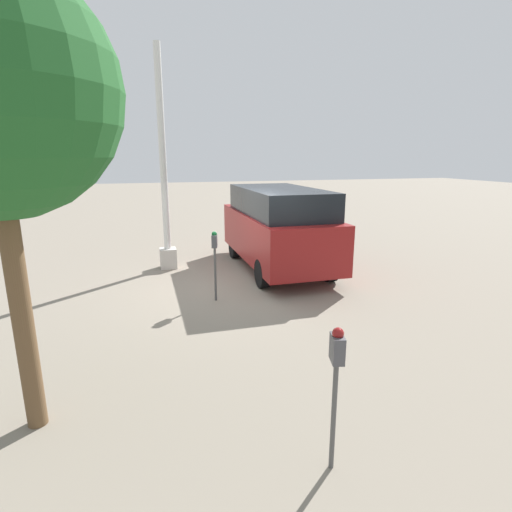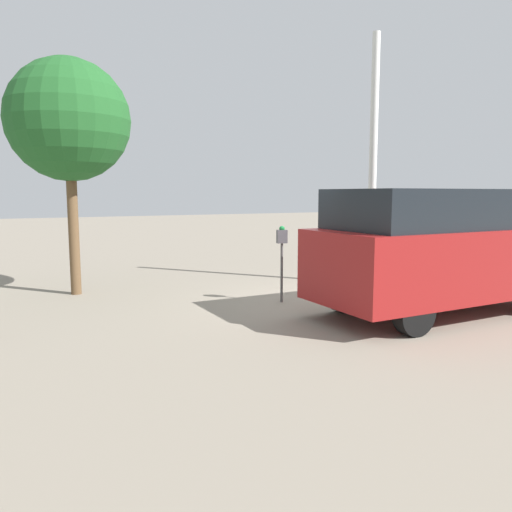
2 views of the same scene
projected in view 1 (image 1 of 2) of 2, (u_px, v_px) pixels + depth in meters
name	position (u px, v px, depth m)	size (l,w,h in m)	color
ground_plane	(235.00, 287.00, 9.49)	(80.00, 80.00, 0.00)	gray
parking_meter_near	(215.00, 250.00, 8.33)	(0.22, 0.16, 1.51)	#4C4C4C
parking_meter_far	(336.00, 367.00, 3.71)	(0.22, 0.16, 1.50)	#4C4C4C
lamp_post	(165.00, 194.00, 10.60)	(0.44, 0.44, 5.74)	beige
parked_van	(278.00, 226.00, 10.74)	(4.78, 1.96, 2.20)	maroon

